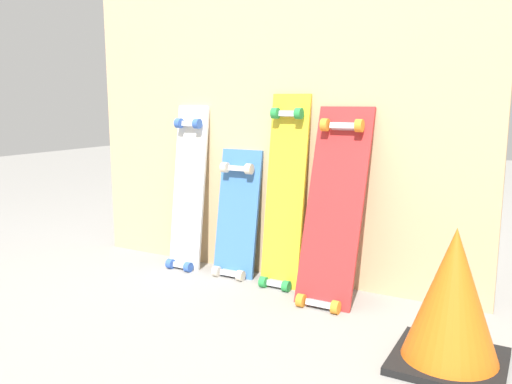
% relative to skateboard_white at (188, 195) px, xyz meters
% --- Properties ---
extents(ground_plane, '(12.00, 12.00, 0.00)m').
position_rel_skateboard_white_xyz_m(ground_plane, '(0.41, 0.02, -0.36)').
color(ground_plane, gray).
extents(plywood_wall_panel, '(1.98, 0.04, 1.82)m').
position_rel_skateboard_white_xyz_m(plywood_wall_panel, '(0.41, 0.09, 0.54)').
color(plywood_wall_panel, tan).
rests_on(plywood_wall_panel, ground).
extents(skateboard_white, '(0.18, 0.18, 0.87)m').
position_rel_skateboard_white_xyz_m(skateboard_white, '(0.00, 0.00, 0.00)').
color(skateboard_white, silver).
rests_on(skateboard_white, ground).
extents(skateboard_blue, '(0.21, 0.17, 0.67)m').
position_rel_skateboard_white_xyz_m(skateboard_blue, '(0.28, 0.00, -0.10)').
color(skateboard_blue, '#386BAD').
rests_on(skateboard_blue, ground).
extents(skateboard_yellow, '(0.18, 0.19, 0.92)m').
position_rel_skateboard_white_xyz_m(skateboard_yellow, '(0.53, -0.00, 0.03)').
color(skateboard_yellow, gold).
rests_on(skateboard_yellow, ground).
extents(skateboard_red, '(0.24, 0.32, 0.87)m').
position_rel_skateboard_white_xyz_m(skateboard_red, '(0.79, -0.07, -0.00)').
color(skateboard_red, '#B22626').
rests_on(skateboard_red, ground).
extents(traffic_cone, '(0.34, 0.34, 0.44)m').
position_rel_skateboard_white_xyz_m(traffic_cone, '(1.32, -0.42, -0.14)').
color(traffic_cone, black).
rests_on(traffic_cone, ground).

